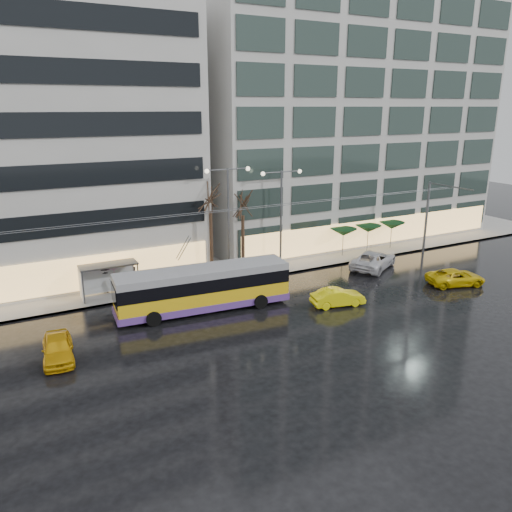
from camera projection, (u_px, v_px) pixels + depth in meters
ground at (271, 329)px, 32.34m from camera, size 140.00×140.00×0.00m
sidewalk at (215, 265)px, 45.08m from camera, size 80.00×10.00×0.15m
kerb at (238, 282)px, 40.88m from camera, size 80.00×0.10×0.15m
building_right at (340, 118)px, 53.25m from camera, size 32.00×14.00×25.00m
trolleybus at (203, 290)px, 34.95m from camera, size 12.37×5.19×5.66m
catenary at (232, 237)px, 38.29m from camera, size 42.24×5.12×7.00m
bus_shelter at (103, 273)px, 37.12m from camera, size 4.20×1.60×2.51m
street_lamp_near at (228, 207)px, 40.66m from camera, size 3.96×0.36×9.03m
street_lamp_far at (281, 205)px, 42.96m from camera, size 3.96×0.36×8.53m
tree_a at (210, 195)px, 39.85m from camera, size 3.20×3.20×8.40m
tree_b at (243, 200)px, 41.55m from camera, size 3.20×3.20×7.70m
parasol_a at (343, 232)px, 47.18m from camera, size 2.50×2.50×2.65m
parasol_b at (368, 229)px, 48.51m from camera, size 2.50×2.50×2.65m
parasol_c at (392, 225)px, 49.84m from camera, size 2.50×2.50×2.65m
taxi_a at (58, 348)px, 28.29m from camera, size 2.02×4.25×1.40m
taxi_b at (338, 297)px, 36.02m from camera, size 4.09×2.09×1.29m
taxi_c at (456, 277)px, 40.19m from camera, size 5.08×3.41×1.29m
sedan_silver at (374, 260)px, 44.34m from camera, size 6.30×5.13×1.60m
pedestrian_a at (114, 276)px, 37.43m from camera, size 1.02×1.04×2.19m
pedestrian_b at (134, 277)px, 39.37m from camera, size 0.82×0.64×1.65m
pedestrian_c at (105, 278)px, 38.04m from camera, size 1.34×1.00×2.11m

